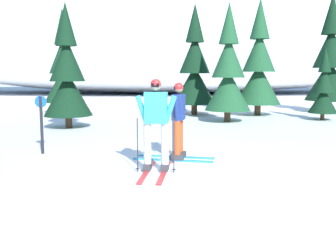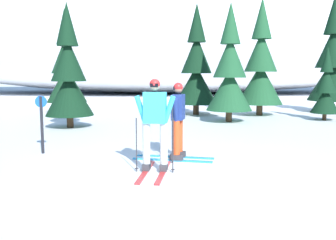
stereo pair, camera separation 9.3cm
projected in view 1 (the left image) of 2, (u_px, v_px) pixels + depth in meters
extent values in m
plane|color=white|center=(182.00, 172.00, 7.43)|extent=(120.00, 120.00, 0.00)
cube|color=#2893CC|center=(173.00, 160.00, 8.35)|extent=(1.76, 0.47, 0.03)
cube|color=#2893CC|center=(175.00, 157.00, 8.68)|extent=(1.76, 0.47, 0.03)
cube|color=#38383D|center=(177.00, 157.00, 8.32)|extent=(0.30, 0.20, 0.12)
cube|color=#38383D|center=(180.00, 154.00, 8.65)|extent=(0.30, 0.20, 0.12)
cylinder|color=#DB471E|center=(177.00, 138.00, 8.26)|extent=(0.15, 0.15, 0.75)
cylinder|color=#DB471E|center=(180.00, 135.00, 8.60)|extent=(0.15, 0.15, 0.75)
cube|color=navy|center=(179.00, 107.00, 8.35)|extent=(0.33, 0.48, 0.55)
cylinder|color=navy|center=(176.00, 111.00, 8.10)|extent=(0.16, 0.29, 0.58)
cylinder|color=navy|center=(181.00, 109.00, 8.62)|extent=(0.16, 0.29, 0.58)
sphere|color=#A37556|center=(179.00, 89.00, 8.30)|extent=(0.19, 0.19, 0.19)
sphere|color=red|center=(179.00, 87.00, 8.29)|extent=(0.21, 0.21, 0.21)
cube|color=black|center=(175.00, 88.00, 8.31)|extent=(0.07, 0.15, 0.07)
cylinder|color=#2D2D33|center=(173.00, 135.00, 8.08)|extent=(0.02, 0.02, 1.22)
cylinder|color=#2D2D33|center=(173.00, 160.00, 8.15)|extent=(0.07, 0.07, 0.01)
cylinder|color=#2D2D33|center=(179.00, 130.00, 8.78)|extent=(0.02, 0.02, 1.22)
cylinder|color=#2D2D33|center=(179.00, 153.00, 8.85)|extent=(0.07, 0.07, 0.01)
cube|color=red|center=(164.00, 172.00, 7.37)|extent=(0.30, 1.70, 0.03)
cube|color=red|center=(147.00, 172.00, 7.41)|extent=(0.30, 1.70, 0.03)
cube|color=#38383D|center=(165.00, 167.00, 7.46)|extent=(0.17, 0.29, 0.12)
cube|color=#38383D|center=(148.00, 166.00, 7.50)|extent=(0.17, 0.29, 0.12)
cylinder|color=silver|center=(165.00, 144.00, 7.40)|extent=(0.15, 0.15, 0.81)
cylinder|color=silver|center=(147.00, 143.00, 7.44)|extent=(0.15, 0.15, 0.81)
cube|color=#33B7D6|center=(156.00, 108.00, 7.33)|extent=(0.46, 0.29, 0.60)
cylinder|color=#33B7D6|center=(170.00, 110.00, 7.31)|extent=(0.28, 0.13, 0.58)
cylinder|color=#33B7D6|center=(142.00, 110.00, 7.37)|extent=(0.28, 0.13, 0.58)
sphere|color=tan|center=(156.00, 86.00, 7.28)|extent=(0.19, 0.19, 0.19)
sphere|color=red|center=(156.00, 84.00, 7.27)|extent=(0.21, 0.21, 0.21)
cube|color=black|center=(155.00, 85.00, 7.20)|extent=(0.15, 0.05, 0.07)
cylinder|color=#2D2D33|center=(174.00, 146.00, 7.33)|extent=(0.02, 0.02, 1.06)
cylinder|color=#2D2D33|center=(174.00, 169.00, 7.39)|extent=(0.07, 0.07, 0.01)
cylinder|color=#2D2D33|center=(138.00, 145.00, 7.40)|extent=(0.02, 0.02, 1.06)
cylinder|color=#2D2D33|center=(138.00, 168.00, 7.46)|extent=(0.07, 0.07, 0.01)
cylinder|color=#47301E|center=(65.00, 105.00, 18.24)|extent=(0.26, 0.26, 0.66)
cone|color=#14381E|center=(64.00, 84.00, 18.11)|extent=(1.89, 1.89, 1.69)
cone|color=#14381E|center=(63.00, 55.00, 17.94)|extent=(1.36, 1.36, 1.69)
cone|color=#14381E|center=(62.00, 26.00, 17.77)|extent=(0.83, 0.83, 1.69)
cylinder|color=#47301E|center=(69.00, 120.00, 13.20)|extent=(0.23, 0.23, 0.58)
cone|color=black|center=(68.00, 94.00, 13.09)|extent=(1.65, 1.65, 1.48)
cone|color=black|center=(67.00, 59.00, 12.94)|extent=(1.19, 1.19, 1.48)
cone|color=black|center=(66.00, 24.00, 12.79)|extent=(0.73, 0.73, 1.48)
cylinder|color=#47301E|center=(194.00, 107.00, 17.25)|extent=(0.27, 0.27, 0.67)
cone|color=black|center=(194.00, 85.00, 17.12)|extent=(1.90, 1.90, 1.71)
cone|color=black|center=(195.00, 54.00, 16.94)|extent=(1.37, 1.37, 1.71)
cone|color=black|center=(195.00, 23.00, 16.77)|extent=(0.84, 0.84, 1.71)
cylinder|color=#47301E|center=(227.00, 114.00, 14.76)|extent=(0.25, 0.25, 0.61)
cone|color=#1E512D|center=(228.00, 90.00, 14.65)|extent=(1.75, 1.75, 1.57)
cone|color=#1E512D|center=(228.00, 57.00, 14.49)|extent=(1.26, 1.26, 1.57)
cone|color=#1E512D|center=(229.00, 23.00, 14.33)|extent=(0.77, 0.77, 1.57)
cylinder|color=#47301E|center=(258.00, 108.00, 16.97)|extent=(0.28, 0.28, 0.69)
cone|color=#1E512D|center=(258.00, 84.00, 16.83)|extent=(1.97, 1.97, 1.77)
cone|color=#1E512D|center=(259.00, 51.00, 16.65)|extent=(1.42, 1.42, 1.77)
cone|color=#1E512D|center=(260.00, 18.00, 16.47)|extent=(0.87, 0.87, 1.77)
cylinder|color=#47301E|center=(322.00, 115.00, 15.31)|extent=(0.16, 0.16, 0.39)
cone|color=black|center=(323.00, 100.00, 15.24)|extent=(1.13, 1.13, 1.01)
cone|color=black|center=(324.00, 80.00, 15.13)|extent=(0.81, 0.81, 1.01)
cone|color=black|center=(325.00, 59.00, 15.03)|extent=(0.50, 0.50, 1.01)
cylinder|color=#47301E|center=(328.00, 104.00, 18.29)|extent=(0.30, 0.30, 0.76)
cone|color=black|center=(329.00, 80.00, 18.15)|extent=(2.16, 2.16, 1.94)
cone|color=black|center=(331.00, 47.00, 17.95)|extent=(1.56, 1.56, 1.94)
cone|color=black|center=(333.00, 13.00, 17.75)|extent=(0.95, 0.95, 1.94)
ellipsoid|color=white|center=(169.00, 43.00, 33.89)|extent=(51.75, 18.63, 8.89)
cylinder|color=black|center=(42.00, 125.00, 9.01)|extent=(0.07, 0.07, 1.36)
cylinder|color=blue|center=(41.00, 102.00, 8.94)|extent=(0.28, 0.02, 0.28)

